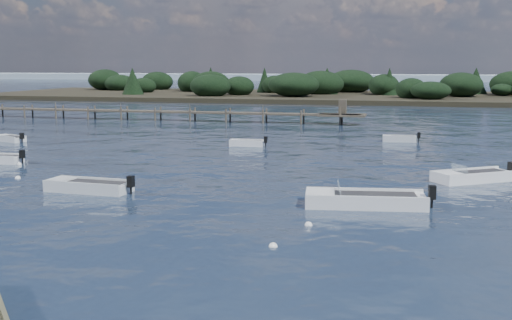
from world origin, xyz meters
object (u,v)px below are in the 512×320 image
(dinghy_mid_grey, at_px, (89,188))
(dinghy_mid_white_a, at_px, (365,202))
(tender_far_grey_b, at_px, (399,140))
(dinghy_mid_white_b, at_px, (474,178))
(tender_far_grey, at_px, (10,140))
(tender_far_white, at_px, (247,144))
(jetty, at_px, (124,111))

(dinghy_mid_grey, bearing_deg, dinghy_mid_white_a, -0.05)
(tender_far_grey_b, bearing_deg, dinghy_mid_white_b, -75.59)
(dinghy_mid_white_b, height_order, dinghy_mid_white_a, dinghy_mid_white_a)
(tender_far_grey, xyz_separation_m, dinghy_mid_white_b, (36.64, -9.98, 0.02))
(tender_far_white, bearing_deg, tender_far_grey, -174.68)
(tender_far_grey, height_order, dinghy_mid_grey, dinghy_mid_grey)
(dinghy_mid_white_a, distance_m, jetty, 51.03)
(tender_far_grey, distance_m, dinghy_mid_grey, 24.78)
(dinghy_mid_white_a, relative_size, dinghy_mid_grey, 1.26)
(tender_far_white, distance_m, tender_far_grey_b, 13.19)
(dinghy_mid_white_a, height_order, tender_far_grey_b, dinghy_mid_white_a)
(tender_far_grey_b, height_order, jetty, jetty)
(tender_far_grey, xyz_separation_m, jetty, (-0.16, 22.32, 0.84))
(jetty, bearing_deg, dinghy_mid_white_b, -41.28)
(tender_far_grey, bearing_deg, dinghy_mid_white_b, -15.24)
(dinghy_mid_white_b, height_order, tender_far_grey_b, dinghy_mid_white_b)
(dinghy_mid_white_b, height_order, jetty, jetty)
(tender_far_grey, xyz_separation_m, tender_far_grey_b, (32.05, 7.85, 0.00))
(dinghy_mid_grey, bearing_deg, tender_far_grey, 133.73)
(dinghy_mid_white_a, bearing_deg, tender_far_white, 118.86)
(tender_far_grey_b, bearing_deg, dinghy_mid_grey, -120.10)
(tender_far_grey_b, bearing_deg, jetty, 155.81)
(dinghy_mid_white_b, bearing_deg, tender_far_grey, 164.76)
(tender_far_white, height_order, dinghy_mid_white_b, dinghy_mid_white_b)
(tender_far_grey, height_order, jetty, jetty)
(dinghy_mid_grey, bearing_deg, dinghy_mid_white_b, 22.11)
(tender_far_grey, relative_size, jetty, 0.05)
(dinghy_mid_white_b, bearing_deg, tender_far_grey_b, 104.41)
(tender_far_grey, relative_size, dinghy_mid_white_a, 0.55)
(tender_far_grey_b, bearing_deg, dinghy_mid_white_a, -91.88)
(dinghy_mid_white_a, relative_size, jetty, 0.09)
(dinghy_mid_white_b, bearing_deg, tender_far_white, 144.02)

